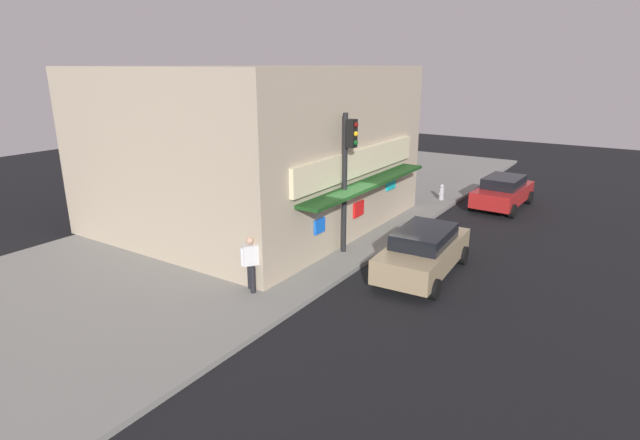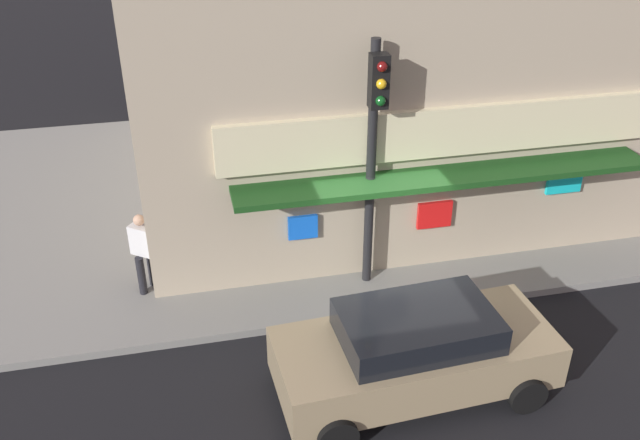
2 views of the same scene
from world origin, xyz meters
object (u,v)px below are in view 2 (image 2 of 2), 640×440
trash_can (222,250)px  pedestrian (143,249)px  potted_plant_by_doorway (326,228)px  parked_car_tan (415,351)px  traffic_light (374,137)px

trash_can → pedestrian: pedestrian is taller
trash_can → pedestrian: size_ratio=0.48×
potted_plant_by_doorway → parked_car_tan: 4.22m
trash_can → potted_plant_by_doorway: bearing=0.6°
trash_can → potted_plant_by_doorway: size_ratio=0.72×
pedestrian → parked_car_tan: (4.28, -3.70, -0.26)m
potted_plant_by_doorway → trash_can: bearing=-179.4°
parked_car_tan → pedestrian: bearing=139.2°
traffic_light → potted_plant_by_doorway: size_ratio=4.44×
traffic_light → pedestrian: 4.96m
traffic_light → potted_plant_by_doorway: bearing=116.2°
pedestrian → parked_car_tan: size_ratio=0.37×
traffic_light → parked_car_tan: traffic_light is taller
traffic_light → parked_car_tan: (-0.07, -2.96, -2.51)m
potted_plant_by_doorway → parked_car_tan: parked_car_tan is taller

